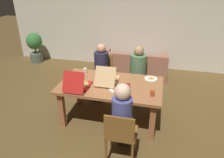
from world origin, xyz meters
TOP-DOWN VIEW (x-y plane):
  - ground_plane at (0.00, 0.00)m, footprint 20.00×20.00m
  - back_wall at (0.00, 2.86)m, footprint 7.60×0.12m
  - dining_table at (0.00, 0.00)m, footprint 1.83×1.06m
  - chair_0 at (0.38, 0.98)m, footprint 0.39×0.45m
  - person_0 at (0.38, 0.84)m, footprint 0.35×0.50m
  - chair_1 at (-0.42, 0.94)m, footprint 0.45×0.39m
  - person_1 at (-0.42, 0.81)m, footprint 0.31×0.53m
  - chair_2 at (0.38, -0.99)m, footprint 0.43×0.40m
  - person_2 at (0.38, -0.85)m, footprint 0.28×0.47m
  - pizza_box_0 at (-0.51, -0.25)m, footprint 0.36×0.51m
  - pizza_box_1 at (-0.07, 0.11)m, footprint 0.36×0.54m
  - plate_0 at (0.13, -0.20)m, footprint 0.20×0.20m
  - plate_1 at (0.69, 0.37)m, footprint 0.24×0.24m
  - drinking_glass_0 at (-0.61, 0.34)m, footprint 0.07×0.07m
  - drinking_glass_1 at (0.75, -0.26)m, footprint 0.07×0.07m
  - drinking_glass_2 at (0.33, -0.10)m, footprint 0.07×0.07m
  - couch at (0.10, 2.11)m, footprint 1.86×0.91m
  - potted_plant at (-3.03, 2.40)m, footprint 0.47×0.47m

SIDE VIEW (x-z plane):
  - ground_plane at x=0.00m, z-range 0.00..0.00m
  - couch at x=0.10m, z-range -0.10..0.62m
  - chair_1 at x=-0.42m, z-range 0.03..0.96m
  - chair_2 at x=0.38m, z-range 0.07..0.95m
  - chair_0 at x=0.38m, z-range 0.05..0.99m
  - potted_plant at x=-3.03m, z-range 0.07..1.01m
  - dining_table at x=0.00m, z-range 0.28..1.03m
  - person_1 at x=-0.42m, z-range 0.11..1.33m
  - person_0 at x=0.38m, z-range 0.12..1.35m
  - person_2 at x=0.38m, z-range 0.11..1.37m
  - plate_0 at x=0.13m, z-range 0.75..0.78m
  - plate_1 at x=0.69m, z-range 0.75..0.78m
  - pizza_box_1 at x=-0.07m, z-range 0.64..0.98m
  - pizza_box_0 at x=-0.51m, z-range 0.63..0.99m
  - drinking_glass_0 at x=-0.61m, z-range 0.76..0.86m
  - drinking_glass_1 at x=0.75m, z-range 0.76..0.86m
  - drinking_glass_2 at x=0.33m, z-range 0.76..0.88m
  - back_wall at x=0.00m, z-range 0.00..2.64m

